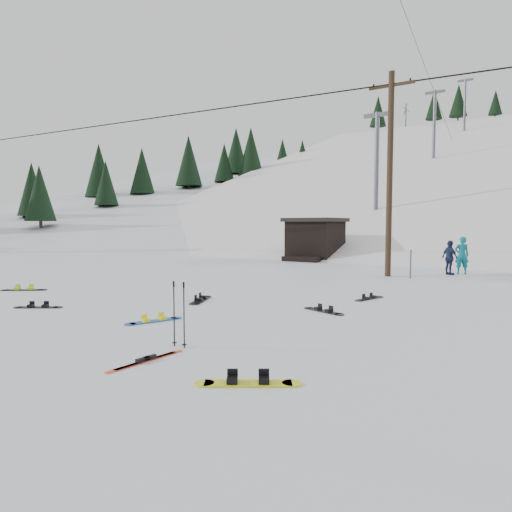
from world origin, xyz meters
The scene contains 22 objects.
ground centered at (0.00, 0.00, 0.00)m, with size 200.00×200.00×0.00m, color silver.
ski_slope centered at (0.00, 55.00, -12.00)m, with size 60.00×75.00×45.00m, color white.
ridge_left centered at (-36.00, 48.00, -11.00)m, with size 34.00×85.00×38.00m, color silver.
treeline_left centered at (-34.00, 40.00, 0.00)m, with size 20.00×64.00×10.00m, color black, non-canonical shape.
treeline_crest centered at (0.00, 86.00, 0.00)m, with size 50.00×6.00×10.00m, color black, non-canonical shape.
utility_pole centered at (2.00, 14.00, 4.68)m, with size 2.00×0.26×9.00m.
trail_sign centered at (3.10, 13.58, 1.27)m, with size 0.50×0.09×1.85m.
lift_hut centered at (-5.00, 20.94, 1.36)m, with size 3.40×4.10×2.75m.
lift_tower_near centered at (-4.00, 30.00, 7.86)m, with size 2.20×0.36×8.00m.
lift_tower_mid centered at (-4.00, 50.00, 14.36)m, with size 2.20×0.36×8.00m.
lift_tower_far centered at (-4.00, 70.00, 20.86)m, with size 2.20×0.36×8.00m.
hero_snowboard centered at (0.26, 1.39, 0.03)m, with size 0.68×1.38×0.10m.
hero_skis centered at (2.50, -0.96, 0.02)m, with size 0.18×1.60×0.08m.
ski_poles centered at (2.32, 0.04, 0.64)m, with size 0.35×0.09×1.26m.
board_scatter_a centered at (-3.79, 0.89, 0.02)m, with size 1.18×0.88×0.10m.
board_scatter_b centered at (-0.75, 4.31, 0.03)m, with size 0.85×1.53×0.12m.
board_scatter_c centered at (-7.40, 2.54, 0.03)m, with size 1.34×1.08×0.11m.
board_scatter_d centered at (3.13, 4.77, 0.03)m, with size 1.33×0.65×0.10m.
board_scatter_e centered at (4.57, -0.92, 0.03)m, with size 1.37×1.00×0.11m.
board_scatter_f centered at (3.46, 7.44, 0.02)m, with size 0.54×1.32×0.09m.
skier_teal centered at (4.61, 16.80, 0.88)m, with size 0.64×0.42×1.76m, color #0C6D79.
skier_navy centered at (4.22, 16.09, 0.80)m, with size 0.93×0.39×1.59m, color #1B2545.
Camera 1 is at (8.25, -6.30, 2.34)m, focal length 32.00 mm.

